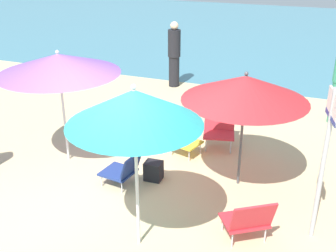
{
  "coord_description": "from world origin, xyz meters",
  "views": [
    {
      "loc": [
        2.51,
        -4.3,
        3.48
      ],
      "look_at": [
        0.21,
        1.55,
        0.7
      ],
      "focal_mm": 44.59,
      "sensor_mm": 36.0,
      "label": 1
    }
  ],
  "objects_px": {
    "umbrella_red": "(245,88)",
    "beach_bag": "(154,171)",
    "umbrella_teal": "(134,107)",
    "warning_sign": "(326,145)",
    "beach_chair_d": "(124,169)",
    "beach_chair_c": "(219,127)",
    "umbrella_purple": "(58,64)",
    "beach_chair_b": "(248,219)",
    "beach_chair_a": "(181,137)",
    "person_a": "(174,54)"
  },
  "relations": [
    {
      "from": "umbrella_red",
      "to": "umbrella_teal",
      "type": "distance_m",
      "value": 2.06
    },
    {
      "from": "umbrella_purple",
      "to": "beach_chair_b",
      "type": "bearing_deg",
      "value": -17.35
    },
    {
      "from": "beach_bag",
      "to": "umbrella_purple",
      "type": "bearing_deg",
      "value": 177.2
    },
    {
      "from": "umbrella_red",
      "to": "beach_chair_b",
      "type": "xyz_separation_m",
      "value": [
        0.41,
        -1.34,
        -1.23
      ]
    },
    {
      "from": "beach_bag",
      "to": "beach_chair_c",
      "type": "bearing_deg",
      "value": 67.82
    },
    {
      "from": "beach_chair_d",
      "to": "beach_chair_b",
      "type": "bearing_deg",
      "value": 170.34
    },
    {
      "from": "beach_chair_d",
      "to": "beach_bag",
      "type": "relative_size",
      "value": 1.99
    },
    {
      "from": "umbrella_red",
      "to": "beach_chair_c",
      "type": "distance_m",
      "value": 1.81
    },
    {
      "from": "beach_chair_b",
      "to": "person_a",
      "type": "relative_size",
      "value": 0.45
    },
    {
      "from": "umbrella_red",
      "to": "person_a",
      "type": "bearing_deg",
      "value": 122.5
    },
    {
      "from": "beach_chair_d",
      "to": "beach_chair_c",
      "type": "bearing_deg",
      "value": -109.99
    },
    {
      "from": "umbrella_purple",
      "to": "beach_bag",
      "type": "distance_m",
      "value": 2.27
    },
    {
      "from": "umbrella_purple",
      "to": "beach_chair_d",
      "type": "bearing_deg",
      "value": -17.96
    },
    {
      "from": "beach_chair_a",
      "to": "warning_sign",
      "type": "distance_m",
      "value": 2.99
    },
    {
      "from": "umbrella_teal",
      "to": "person_a",
      "type": "bearing_deg",
      "value": 106.72
    },
    {
      "from": "umbrella_purple",
      "to": "beach_chair_c",
      "type": "height_order",
      "value": "umbrella_purple"
    },
    {
      "from": "umbrella_purple",
      "to": "beach_chair_a",
      "type": "distance_m",
      "value": 2.43
    },
    {
      "from": "umbrella_red",
      "to": "beach_chair_a",
      "type": "bearing_deg",
      "value": 151.62
    },
    {
      "from": "umbrella_teal",
      "to": "warning_sign",
      "type": "bearing_deg",
      "value": 25.44
    },
    {
      "from": "umbrella_purple",
      "to": "umbrella_teal",
      "type": "distance_m",
      "value": 2.62
    },
    {
      "from": "umbrella_teal",
      "to": "warning_sign",
      "type": "relative_size",
      "value": 1.04
    },
    {
      "from": "beach_chair_a",
      "to": "beach_chair_c",
      "type": "height_order",
      "value": "beach_chair_c"
    },
    {
      "from": "beach_chair_a",
      "to": "beach_bag",
      "type": "xyz_separation_m",
      "value": [
        -0.09,
        -1.02,
        -0.16
      ]
    },
    {
      "from": "umbrella_purple",
      "to": "beach_chair_a",
      "type": "relative_size",
      "value": 3.0
    },
    {
      "from": "beach_chair_a",
      "to": "beach_chair_b",
      "type": "distance_m",
      "value": 2.55
    },
    {
      "from": "person_a",
      "to": "beach_bag",
      "type": "distance_m",
      "value": 4.79
    },
    {
      "from": "beach_chair_b",
      "to": "beach_bag",
      "type": "distance_m",
      "value": 1.96
    },
    {
      "from": "umbrella_red",
      "to": "beach_chair_a",
      "type": "height_order",
      "value": "umbrella_red"
    },
    {
      "from": "umbrella_purple",
      "to": "beach_chair_d",
      "type": "relative_size",
      "value": 3.21
    },
    {
      "from": "beach_chair_a",
      "to": "beach_bag",
      "type": "bearing_deg",
      "value": -80.23
    },
    {
      "from": "warning_sign",
      "to": "umbrella_purple",
      "type": "bearing_deg",
      "value": 158.0
    },
    {
      "from": "umbrella_purple",
      "to": "beach_chair_b",
      "type": "height_order",
      "value": "umbrella_purple"
    },
    {
      "from": "beach_chair_a",
      "to": "beach_chair_d",
      "type": "bearing_deg",
      "value": -92.95
    },
    {
      "from": "beach_chair_b",
      "to": "warning_sign",
      "type": "height_order",
      "value": "warning_sign"
    },
    {
      "from": "warning_sign",
      "to": "beach_bag",
      "type": "bearing_deg",
      "value": 154.27
    },
    {
      "from": "beach_chair_c",
      "to": "warning_sign",
      "type": "distance_m",
      "value": 2.93
    },
    {
      "from": "umbrella_teal",
      "to": "beach_chair_c",
      "type": "bearing_deg",
      "value": 86.23
    },
    {
      "from": "beach_chair_a",
      "to": "warning_sign",
      "type": "xyz_separation_m",
      "value": [
        2.36,
        -1.55,
        1.0
      ]
    },
    {
      "from": "beach_chair_a",
      "to": "person_a",
      "type": "distance_m",
      "value": 3.85
    },
    {
      "from": "beach_chair_c",
      "to": "person_a",
      "type": "distance_m",
      "value": 3.62
    },
    {
      "from": "warning_sign",
      "to": "beach_chair_b",
      "type": "bearing_deg",
      "value": -163.49
    },
    {
      "from": "umbrella_red",
      "to": "beach_bag",
      "type": "xyz_separation_m",
      "value": [
        -1.28,
        -0.38,
        -1.42
      ]
    },
    {
      "from": "umbrella_purple",
      "to": "beach_chair_d",
      "type": "xyz_separation_m",
      "value": [
        1.31,
        -0.42,
        -1.42
      ]
    },
    {
      "from": "umbrella_teal",
      "to": "warning_sign",
      "type": "xyz_separation_m",
      "value": [
        2.01,
        0.96,
        -0.53
      ]
    },
    {
      "from": "umbrella_purple",
      "to": "warning_sign",
      "type": "bearing_deg",
      "value": -8.45
    },
    {
      "from": "beach_chair_b",
      "to": "beach_chair_c",
      "type": "relative_size",
      "value": 1.05
    },
    {
      "from": "umbrella_purple",
      "to": "umbrella_teal",
      "type": "bearing_deg",
      "value": -36.81
    },
    {
      "from": "umbrella_purple",
      "to": "umbrella_red",
      "type": "bearing_deg",
      "value": 5.74
    },
    {
      "from": "beach_chair_c",
      "to": "person_a",
      "type": "bearing_deg",
      "value": -159.87
    },
    {
      "from": "umbrella_red",
      "to": "umbrella_teal",
      "type": "relative_size",
      "value": 0.88
    }
  ]
}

